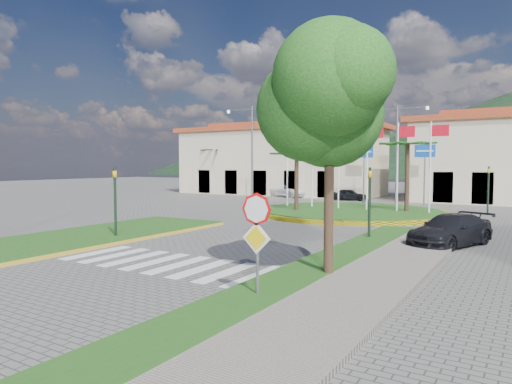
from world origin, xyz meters
The scene contains 22 objects.
ground centered at (0.00, 0.00, 0.00)m, with size 160.00×160.00×0.00m, color slate.
sidewalk_right centered at (6.00, 2.00, 0.07)m, with size 4.00×28.00×0.15m, color gray.
verge_right centered at (4.80, 2.00, 0.09)m, with size 1.60×28.00×0.18m, color #1C4D16.
median_left centered at (-6.50, 6.00, 0.09)m, with size 5.00×14.00×0.18m, color #1C4D16.
crosswalk centered at (0.00, 4.00, 0.01)m, with size 8.00×3.00×0.01m, color silver.
roundabout_island centered at (0.00, 22.00, 0.17)m, with size 12.70×12.70×6.00m.
stop_sign centered at (4.90, 1.96, 1.79)m, with size 0.80×0.11×2.65m.
deciduous_tree centered at (5.50, 5.00, 5.18)m, with size 3.60×3.60×6.80m.
traffic_light_left centered at (-5.20, 6.50, 1.94)m, with size 0.15×0.18×3.20m.
traffic_light_right centered at (4.50, 12.00, 1.94)m, with size 0.15×0.18×3.20m.
traffic_light_far centered at (8.00, 26.00, 1.94)m, with size 0.18×0.15×3.20m.
direction_sign_west centered at (-2.00, 30.97, 3.53)m, with size 1.60×0.14×5.20m.
direction_sign_east centered at (3.00, 30.97, 3.53)m, with size 1.60×0.14×5.20m.
street_lamp_centre centered at (1.00, 30.00, 4.50)m, with size 4.80×0.16×8.00m.
street_lamp_west centered at (-9.00, 24.00, 4.50)m, with size 4.80×0.16×8.00m.
building_left centered at (-14.00, 38.00, 3.90)m, with size 23.32×9.54×8.05m.
hill_far_west centered at (-55.00, 140.00, 11.00)m, with size 140.00×140.00×22.00m, color black.
hill_near_back centered at (-10.00, 130.00, 8.00)m, with size 110.00×110.00×16.00m, color black.
white_van centered at (-10.90, 34.03, 0.63)m, with size 2.08×4.51×1.25m, color white.
car_dark_a centered at (-4.01, 33.03, 0.53)m, with size 1.26×3.14×1.07m, color black.
car_dark_b centered at (3.53, 36.82, 0.61)m, with size 1.29×3.69×1.22m, color black.
car_side_right centered at (7.71, 12.59, 0.65)m, with size 1.81×4.45×1.29m, color black.
Camera 1 is at (10.58, -7.35, 3.32)m, focal length 32.00 mm.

